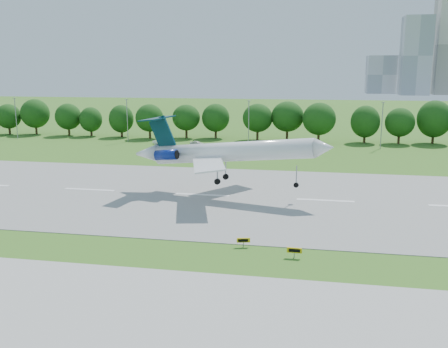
% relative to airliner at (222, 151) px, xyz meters
% --- Properties ---
extents(ground, '(600.00, 600.00, 0.00)m').
position_rel_airliner_xyz_m(ground, '(16.72, -25.29, -7.42)').
color(ground, '#39691B').
rests_on(ground, ground).
extents(runway, '(400.00, 45.00, 0.08)m').
position_rel_airliner_xyz_m(runway, '(16.72, -0.29, -7.38)').
color(runway, gray).
rests_on(runway, ground).
extents(taxiway, '(400.00, 23.00, 0.08)m').
position_rel_airliner_xyz_m(taxiway, '(16.72, -43.29, -7.38)').
color(taxiway, '#ADADA8').
rests_on(taxiway, ground).
extents(tree_line, '(288.40, 8.40, 10.40)m').
position_rel_airliner_xyz_m(tree_line, '(16.72, 66.71, -1.23)').
color(tree_line, '#382314').
rests_on(tree_line, ground).
extents(light_poles, '(175.90, 0.25, 12.19)m').
position_rel_airliner_xyz_m(light_poles, '(14.22, 56.71, -1.08)').
color(light_poles, gray).
rests_on(light_poles, ground).
extents(skyline, '(127.00, 52.00, 80.00)m').
position_rel_airliner_xyz_m(skyline, '(116.88, 365.32, 23.04)').
color(skyline, '#B2B2B7').
rests_on(skyline, ground).
extents(airliner, '(33.96, 24.33, 10.62)m').
position_rel_airliner_xyz_m(airliner, '(0.00, 0.00, 0.00)').
color(airliner, white).
rests_on(airliner, ground).
extents(taxi_sign_left, '(1.57, 0.54, 1.10)m').
position_rel_airliner_xyz_m(taxi_sign_left, '(6.95, -23.41, -6.61)').
color(taxi_sign_left, gray).
rests_on(taxi_sign_left, ground).
extents(taxi_sign_centre, '(1.68, 0.26, 1.18)m').
position_rel_airliner_xyz_m(taxi_sign_centre, '(12.97, -25.82, -6.55)').
color(taxi_sign_centre, gray).
rests_on(taxi_sign_centre, ground).
extents(service_vehicle_a, '(3.85, 1.94, 1.21)m').
position_rel_airliner_xyz_m(service_vehicle_a, '(-28.08, 54.05, -6.81)').
color(service_vehicle_a, white).
rests_on(service_vehicle_a, ground).
extents(service_vehicle_b, '(4.23, 2.68, 1.34)m').
position_rel_airliner_xyz_m(service_vehicle_b, '(-17.00, 52.93, -6.75)').
color(service_vehicle_b, silver).
rests_on(service_vehicle_b, ground).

